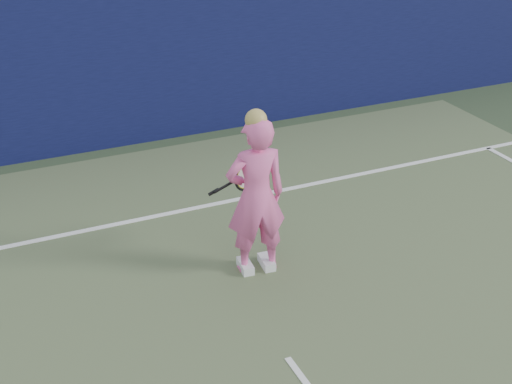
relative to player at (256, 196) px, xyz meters
name	(u,v)px	position (x,y,z in m)	size (l,w,h in m)	color
backstop_wall	(120,60)	(-0.35, 4.04, 0.38)	(24.00, 0.40, 2.50)	#0C0F35
player	(256,196)	(0.00, 0.00, 0.00)	(0.67, 0.48, 1.82)	pink
racket	(243,178)	(0.05, 0.46, -0.01)	(0.59, 0.16, 0.31)	black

